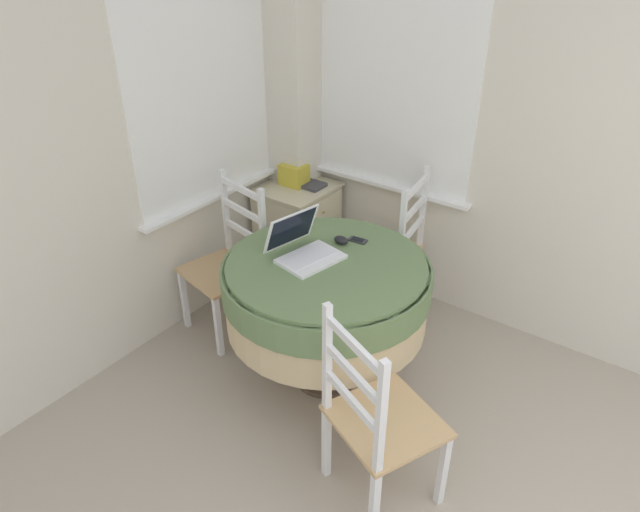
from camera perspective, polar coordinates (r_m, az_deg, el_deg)
The scene contains 11 objects.
corner_room_shell at distance 2.82m, azimuth 4.70°, elevation 9.31°, with size 4.47×5.16×2.55m.
round_dining_table at distance 3.02m, azimuth 0.63°, elevation -3.39°, with size 1.10×1.10×0.78m.
laptop at distance 2.96m, azimuth -1.63°, elevation 0.79°, with size 0.37×0.37×0.23m.
computer_mouse at distance 3.09m, azimuth 2.12°, elevation 1.61°, with size 0.06×0.09×0.04m.
cell_phone at distance 3.13m, azimuth 3.79°, elevation 1.60°, with size 0.06×0.11×0.01m.
dining_chair_near_back_window at distance 3.56m, azimuth -9.11°, elevation -0.86°, with size 0.50×0.52×0.99m.
dining_chair_near_right_window at distance 3.69m, azimuth 7.00°, elevation 0.52°, with size 0.50×0.48×0.99m.
dining_chair_camera_near at distance 2.53m, azimuth 5.72°, elevation -16.03°, with size 0.56×0.57×0.99m.
corner_cabinet at distance 4.14m, azimuth -2.22°, elevation 2.53°, with size 0.51×0.47×0.70m.
storage_box at distance 4.00m, azimuth -2.61°, elevation 8.14°, with size 0.14×0.18×0.15m.
book_on_cabinet at distance 3.99m, azimuth -0.94°, elevation 7.14°, with size 0.15×0.19×0.02m.
Camera 1 is at (-0.93, 0.75, 2.30)m, focal length 32.00 mm.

